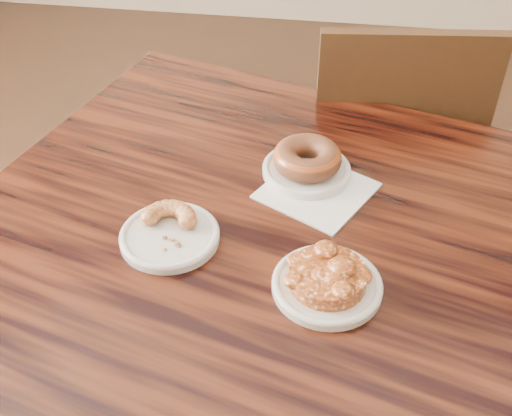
# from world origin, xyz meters

# --- Properties ---
(cafe_table) EXTENTS (1.20, 1.20, 0.75)m
(cafe_table) POSITION_xyz_m (-0.13, -0.02, 0.38)
(cafe_table) COLOR black
(cafe_table) RESTS_ON floor
(chair_far) EXTENTS (0.45, 0.45, 0.90)m
(chair_far) POSITION_xyz_m (0.11, 0.61, 0.45)
(chair_far) COLOR black
(chair_far) RESTS_ON floor
(napkin) EXTENTS (0.22, 0.22, 0.00)m
(napkin) POSITION_xyz_m (-0.03, 0.11, 0.75)
(napkin) COLOR white
(napkin) RESTS_ON cafe_table
(plate_donut) EXTENTS (0.16, 0.16, 0.01)m
(plate_donut) POSITION_xyz_m (-0.06, 0.16, 0.76)
(plate_donut) COLOR silver
(plate_donut) RESTS_ON napkin
(plate_cruller) EXTENTS (0.16, 0.16, 0.01)m
(plate_cruller) POSITION_xyz_m (-0.25, -0.04, 0.76)
(plate_cruller) COLOR silver
(plate_cruller) RESTS_ON cafe_table
(plate_fritter) EXTENTS (0.16, 0.16, 0.01)m
(plate_fritter) POSITION_xyz_m (-0.00, -0.11, 0.76)
(plate_fritter) COLOR silver
(plate_fritter) RESTS_ON cafe_table
(glazed_donut) EXTENTS (0.12, 0.12, 0.04)m
(glazed_donut) POSITION_xyz_m (-0.06, 0.16, 0.79)
(glazed_donut) COLOR #953B15
(glazed_donut) RESTS_ON plate_donut
(apple_fritter) EXTENTS (0.15, 0.15, 0.04)m
(apple_fritter) POSITION_xyz_m (-0.00, -0.11, 0.78)
(apple_fritter) COLOR #482107
(apple_fritter) RESTS_ON plate_fritter
(cruller_fragment) EXTENTS (0.10, 0.10, 0.03)m
(cruller_fragment) POSITION_xyz_m (-0.25, -0.04, 0.78)
(cruller_fragment) COLOR brown
(cruller_fragment) RESTS_ON plate_cruller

